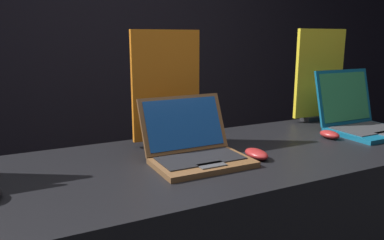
% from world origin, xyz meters
% --- Properties ---
extents(wall_back, '(8.00, 0.05, 2.80)m').
position_xyz_m(wall_back, '(0.00, 2.09, 1.40)').
color(wall_back, black).
rests_on(wall_back, ground_plane).
extents(laptop_middle, '(0.34, 0.32, 0.22)m').
position_xyz_m(laptop_middle, '(-0.00, 0.35, 0.91)').
color(laptop_middle, brown).
rests_on(laptop_middle, display_counter).
extents(mouse_middle, '(0.07, 0.12, 0.04)m').
position_xyz_m(mouse_middle, '(0.22, 0.27, 0.88)').
color(mouse_middle, maroon).
rests_on(mouse_middle, display_counter).
extents(promo_stand_middle, '(0.30, 0.07, 0.48)m').
position_xyz_m(promo_stand_middle, '(-0.00, 0.61, 1.09)').
color(promo_stand_middle, black).
rests_on(promo_stand_middle, display_counter).
extents(laptop_back, '(0.35, 0.35, 0.29)m').
position_xyz_m(laptop_back, '(0.92, 0.40, 0.93)').
color(laptop_back, '#0F5170').
rests_on(laptop_back, display_counter).
extents(mouse_back, '(0.06, 0.10, 0.03)m').
position_xyz_m(mouse_back, '(0.69, 0.36, 0.88)').
color(mouse_back, maroon).
rests_on(mouse_back, display_counter).
extents(promo_stand_back, '(0.32, 0.07, 0.49)m').
position_xyz_m(promo_stand_back, '(0.92, 0.68, 1.09)').
color(promo_stand_back, black).
rests_on(promo_stand_back, display_counter).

